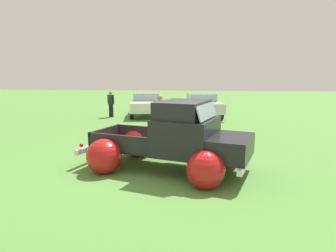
{
  "coord_description": "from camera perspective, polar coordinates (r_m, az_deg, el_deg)",
  "views": [
    {
      "loc": [
        0.88,
        -8.04,
        2.62
      ],
      "look_at": [
        0.0,
        1.13,
        1.02
      ],
      "focal_mm": 32.14,
      "sensor_mm": 36.0,
      "label": 1
    }
  ],
  "objects": [
    {
      "name": "lane_cone_0",
      "position": [
        11.17,
        -1.98,
        -2.08
      ],
      "size": [
        0.36,
        0.36,
        0.63
      ],
      "color": "black",
      "rests_on": "ground"
    },
    {
      "name": "show_car_0",
      "position": [
        19.1,
        -4.08,
        4.31
      ],
      "size": [
        2.48,
        4.51,
        1.43
      ],
      "rotation": [
        0.0,
        0.0,
        -1.42
      ],
      "color": "black",
      "rests_on": "ground"
    },
    {
      "name": "show_car_1",
      "position": [
        18.73,
        6.37,
        4.17
      ],
      "size": [
        2.68,
        4.69,
        1.43
      ],
      "rotation": [
        0.0,
        0.0,
        -1.38
      ],
      "color": "black",
      "rests_on": "ground"
    },
    {
      "name": "ground_plane",
      "position": [
        8.5,
        -0.73,
        -8.08
      ],
      "size": [
        80.0,
        80.0,
        0.0
      ],
      "primitive_type": "plane",
      "color": "#548C3D"
    },
    {
      "name": "spectator_1",
      "position": [
        12.33,
        -1.5,
        2.38
      ],
      "size": [
        0.54,
        0.39,
        1.77
      ],
      "rotation": [
        0.0,
        0.0,
        4.56
      ],
      "color": "black",
      "rests_on": "ground"
    },
    {
      "name": "spectator_0",
      "position": [
        18.7,
        -10.79,
        4.43
      ],
      "size": [
        0.51,
        0.46,
        1.6
      ],
      "rotation": [
        0.0,
        0.0,
        4.22
      ],
      "color": "black",
      "rests_on": "ground"
    },
    {
      "name": "lane_cone_1",
      "position": [
        10.51,
        -0.75,
        -2.84
      ],
      "size": [
        0.36,
        0.36,
        0.63
      ],
      "color": "black",
      "rests_on": "ground"
    },
    {
      "name": "vintage_pickup_truck",
      "position": [
        8.16,
        1.75,
        -3.35
      ],
      "size": [
        4.98,
        3.76,
        1.96
      ],
      "rotation": [
        0.0,
        0.0,
        -0.31
      ],
      "color": "black",
      "rests_on": "ground"
    }
  ]
}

